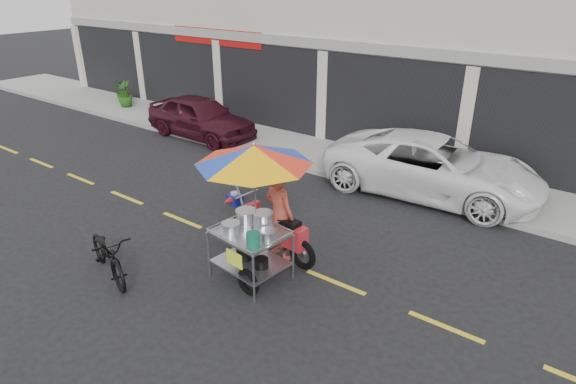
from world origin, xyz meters
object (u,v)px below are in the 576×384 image
Objects in this scene: maroon_sedan at (201,117)px; white_pickup at (433,166)px; near_bicycle at (108,254)px; food_vendor_rig at (262,190)px.

white_pickup reaches higher than maroon_sedan.
food_vendor_rig is (2.09, 1.84, 1.16)m from near_bicycle.
maroon_sedan is at bearing 149.92° from food_vendor_rig.
near_bicycle is (4.63, -6.79, -0.23)m from maroon_sedan.
maroon_sedan is at bearing 86.95° from white_pickup.
white_pickup is 2.03× the size of food_vendor_rig.
maroon_sedan is 1.58× the size of food_vendor_rig.
maroon_sedan is 8.22m from near_bicycle.
near_bicycle is 3.01m from food_vendor_rig.
white_pickup is at bearing -7.97° from near_bicycle.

